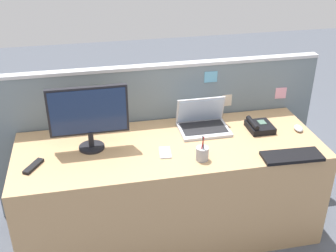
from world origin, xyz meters
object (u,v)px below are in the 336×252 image
keyboard_main (292,156)px  computer_mouse_right_hand (298,128)px  desk_phone (259,126)px  desktop_monitor (89,114)px  cell_phone_silver_slab (165,153)px  pen_cup (202,153)px  laptop (203,122)px  tv_remote (33,166)px

keyboard_main → computer_mouse_right_hand: 0.40m
desk_phone → computer_mouse_right_hand: size_ratio=1.92×
desktop_monitor → keyboard_main: (1.27, -0.40, -0.24)m
desk_phone → cell_phone_silver_slab: size_ratio=1.36×
pen_cup → desk_phone: bearing=30.6°
desktop_monitor → desk_phone: desktop_monitor is taller
laptop → computer_mouse_right_hand: size_ratio=3.59×
laptop → keyboard_main: bearing=-47.8°
desk_phone → computer_mouse_right_hand: desk_phone is taller
laptop → keyboard_main: 0.69m
desk_phone → desktop_monitor: bearing=-179.7°
desktop_monitor → cell_phone_silver_slab: size_ratio=3.68×
keyboard_main → computer_mouse_right_hand: size_ratio=3.94×
tv_remote → pen_cup: bearing=24.0°
computer_mouse_right_hand → pen_cup: bearing=-152.7°
keyboard_main → cell_phone_silver_slab: keyboard_main is taller
desktop_monitor → keyboard_main: bearing=-17.3°
keyboard_main → cell_phone_silver_slab: (-0.80, 0.22, -0.01)m
computer_mouse_right_hand → tv_remote: computer_mouse_right_hand is taller
keyboard_main → desktop_monitor: bearing=165.4°
desk_phone → laptop: bearing=165.0°
cell_phone_silver_slab → laptop: bearing=46.4°
pen_cup → tv_remote: size_ratio=1.06×
tv_remote → cell_phone_silver_slab: bearing=30.8°
desktop_monitor → tv_remote: (-0.37, -0.17, -0.24)m
computer_mouse_right_hand → tv_remote: size_ratio=0.59×
desk_phone → keyboard_main: 0.41m
desktop_monitor → computer_mouse_right_hand: desktop_monitor is taller
desktop_monitor → laptop: bearing=8.0°
pen_cup → cell_phone_silver_slab: (-0.22, 0.13, -0.04)m
desktop_monitor → pen_cup: (0.69, -0.30, -0.21)m
desk_phone → cell_phone_silver_slab: (-0.74, -0.18, -0.02)m
laptop → tv_remote: laptop is taller
desktop_monitor → computer_mouse_right_hand: size_ratio=5.21×
tv_remote → desktop_monitor: bearing=55.9°
laptop → computer_mouse_right_hand: bearing=-14.2°
laptop → tv_remote: size_ratio=2.11×
laptop → pen_cup: laptop is taller
desk_phone → tv_remote: 1.59m
tv_remote → desk_phone: bearing=37.3°
computer_mouse_right_hand → tv_remote: bearing=-165.9°
computer_mouse_right_hand → desk_phone: bearing=177.5°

